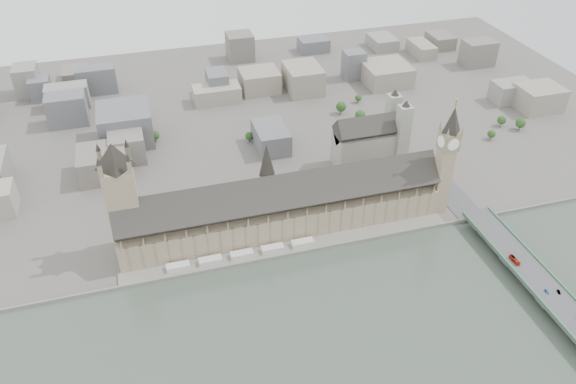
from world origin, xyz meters
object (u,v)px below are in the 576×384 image
object	(u,v)px
victoria_tower	(122,195)
westminster_bridge	(526,272)
palace_of_westminster	(282,207)
car_silver	(559,292)
red_bus_north	(515,260)
car_approach	(443,167)
westminster_abbey	(371,140)
car_blue	(547,291)
elizabeth_tower	(447,153)

from	to	relation	value
victoria_tower	westminster_bridge	xyz separation A→B (m)	(284.00, -113.50, -50.08)
palace_of_westminster	car_silver	size ratio (longest dim) A/B	64.78
palace_of_westminster	westminster_bridge	bearing A→B (deg)	-33.49
victoria_tower	westminster_bridge	bearing A→B (deg)	-21.78
victoria_tower	red_bus_north	world-z (taller)	victoria_tower
westminster_bridge	car_silver	xyz separation A→B (m)	(4.97, -28.39, 5.80)
red_bus_north	car_approach	distance (m)	132.32
westminster_abbey	car_blue	size ratio (longest dim) A/B	17.68
red_bus_north	westminster_bridge	bearing A→B (deg)	-54.55
palace_of_westminster	car_silver	world-z (taller)	palace_of_westminster
westminster_bridge	car_approach	world-z (taller)	car_approach
car_blue	car_silver	world-z (taller)	car_silver
westminster_abbey	car_blue	xyz separation A→B (m)	(48.05, -208.05, -14.18)
victoria_tower	car_approach	xyz separation A→B (m)	(289.38, 26.79, -44.19)
westminster_bridge	elizabeth_tower	bearing A→B (deg)	104.11
car_blue	red_bus_north	bearing A→B (deg)	98.42
victoria_tower	red_bus_north	size ratio (longest dim) A/B	9.20
elizabeth_tower	car_blue	xyz separation A→B (m)	(20.97, -121.05, -47.18)
westminster_bridge	car_blue	distance (m)	26.37
elizabeth_tower	westminster_bridge	size ratio (longest dim) A/B	0.33
westminster_abbey	car_approach	world-z (taller)	westminster_abbey
victoria_tower	car_approach	size ratio (longest dim) A/B	18.88
red_bus_north	car_blue	bearing A→B (deg)	-85.64
palace_of_westminster	car_blue	size ratio (longest dim) A/B	68.91
car_blue	elizabeth_tower	bearing A→B (deg)	102.76
westminster_abbey	palace_of_westminster	bearing A→B (deg)	-145.83
victoria_tower	westminster_bridge	size ratio (longest dim) A/B	0.31
palace_of_westminster	victoria_tower	bearing A→B (deg)	177.04
red_bus_north	victoria_tower	bearing A→B (deg)	158.16
elizabeth_tower	westminster_abbey	bearing A→B (deg)	107.29
car_blue	car_silver	size ratio (longest dim) A/B	0.94
palace_of_westminster	westminster_abbey	world-z (taller)	westminster_abbey
victoria_tower	car_approach	bearing A→B (deg)	5.29
westminster_bridge	car_blue	bearing A→B (deg)	-96.76
red_bus_north	car_blue	size ratio (longest dim) A/B	2.83
elizabeth_tower	westminster_abbey	size ratio (longest dim) A/B	1.58
westminster_bridge	westminster_abbey	bearing A→B (deg)	105.64
red_bus_north	car_blue	distance (m)	34.21
elizabeth_tower	red_bus_north	xyz separation A→B (m)	(17.70, -87.01, -46.32)
elizabeth_tower	victoria_tower	size ratio (longest dim) A/B	1.07
car_blue	car_silver	distance (m)	8.49
elizabeth_tower	victoria_tower	distance (m)	260.64
westminster_abbey	car_silver	distance (m)	218.67
victoria_tower	car_approach	world-z (taller)	victoria_tower
car_silver	palace_of_westminster	bearing A→B (deg)	157.47
elizabeth_tower	red_bus_north	size ratio (longest dim) A/B	9.89
victoria_tower	red_bus_north	xyz separation A→B (m)	(277.70, -105.01, -43.44)
westminster_bridge	westminster_abbey	xyz separation A→B (m)	(-51.08, 182.50, 19.96)
red_bus_north	car_approach	xyz separation A→B (m)	(11.68, 131.80, -0.75)
palace_of_westminster	car_blue	bearing A→B (deg)	-39.86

